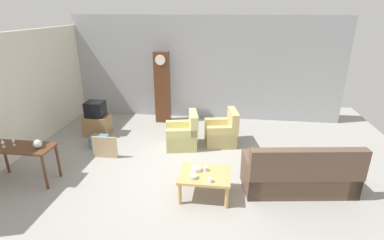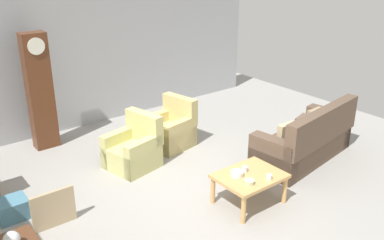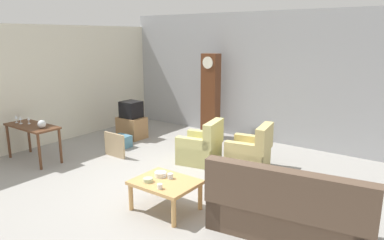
% 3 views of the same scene
% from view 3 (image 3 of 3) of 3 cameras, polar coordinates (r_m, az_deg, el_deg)
% --- Properties ---
extents(ground_plane, '(10.40, 10.40, 0.00)m').
position_cam_3_polar(ground_plane, '(6.46, -2.47, -10.54)').
color(ground_plane, '#999691').
extents(garage_door_wall, '(8.40, 0.16, 3.20)m').
position_cam_3_polar(garage_door_wall, '(9.05, 11.88, 6.68)').
color(garage_door_wall, '#9EA0A5').
rests_on(garage_door_wall, ground_plane).
extents(pegboard_wall_left, '(0.12, 6.40, 2.88)m').
position_cam_3_polar(pegboard_wall_left, '(9.42, -21.43, 5.31)').
color(pegboard_wall_left, silver).
rests_on(pegboard_wall_left, ground_plane).
extents(couch_floral, '(2.21, 1.18, 1.04)m').
position_cam_3_polar(couch_floral, '(5.02, 15.27, -14.03)').
color(couch_floral, brown).
rests_on(couch_floral, ground_plane).
extents(armchair_olive_near, '(0.93, 0.91, 0.92)m').
position_cam_3_polar(armchair_olive_near, '(7.49, 1.51, -4.60)').
color(armchair_olive_near, '#CCC67A').
rests_on(armchair_olive_near, ground_plane).
extents(armchair_olive_far, '(0.92, 0.89, 0.92)m').
position_cam_3_polar(armchair_olive_far, '(7.26, 9.39, -5.36)').
color(armchair_olive_far, tan).
rests_on(armchair_olive_far, ground_plane).
extents(coffee_table_wood, '(0.96, 0.76, 0.47)m').
position_cam_3_polar(coffee_table_wood, '(5.51, -4.31, -10.42)').
color(coffee_table_wood, tan).
rests_on(coffee_table_wood, ground_plane).
extents(console_table_dark, '(1.30, 0.56, 0.78)m').
position_cam_3_polar(console_table_dark, '(8.23, -24.33, -1.54)').
color(console_table_dark, '#56331E').
rests_on(console_table_dark, ground_plane).
extents(grandfather_clock, '(0.44, 0.30, 2.18)m').
position_cam_3_polar(grandfather_clock, '(9.20, 3.01, 3.88)').
color(grandfather_clock, '#562D19').
rests_on(grandfather_clock, ground_plane).
extents(tv_stand_cabinet, '(0.68, 0.52, 0.55)m').
position_cam_3_polar(tv_stand_cabinet, '(9.40, -9.66, -1.20)').
color(tv_stand_cabinet, '#997047').
rests_on(tv_stand_cabinet, ground_plane).
extents(tv_crt, '(0.48, 0.44, 0.42)m').
position_cam_3_polar(tv_crt, '(9.29, -9.78, 1.70)').
color(tv_crt, black).
rests_on(tv_crt, tv_stand_cabinet).
extents(framed_picture_leaning, '(0.60, 0.05, 0.53)m').
position_cam_3_polar(framed_picture_leaning, '(8.02, -12.37, -3.96)').
color(framed_picture_leaning, tan).
rests_on(framed_picture_leaning, ground_plane).
extents(storage_box_blue, '(0.42, 0.37, 0.29)m').
position_cam_3_polar(storage_box_blue, '(8.70, -11.37, -3.40)').
color(storage_box_blue, teal).
rests_on(storage_box_blue, ground_plane).
extents(glass_dome_cloche, '(0.17, 0.17, 0.17)m').
position_cam_3_polar(glass_dome_cloche, '(7.85, -23.05, -0.61)').
color(glass_dome_cloche, silver).
rests_on(glass_dome_cloche, console_table_dark).
extents(cup_white_porcelain, '(0.08, 0.08, 0.08)m').
position_cam_3_polar(cup_white_porcelain, '(5.21, -5.20, -10.61)').
color(cup_white_porcelain, white).
rests_on(cup_white_porcelain, coffee_table_wood).
extents(cup_blue_rimmed, '(0.08, 0.08, 0.08)m').
position_cam_3_polar(cup_blue_rimmed, '(5.54, -3.53, -9.01)').
color(cup_blue_rimmed, silver).
rests_on(cup_blue_rimmed, coffee_table_wood).
extents(bowl_white_stacked, '(0.19, 0.19, 0.07)m').
position_cam_3_polar(bowl_white_stacked, '(5.63, -5.10, -8.70)').
color(bowl_white_stacked, white).
rests_on(bowl_white_stacked, coffee_table_wood).
extents(bowl_shallow_green, '(0.15, 0.15, 0.06)m').
position_cam_3_polar(bowl_shallow_green, '(5.46, -7.11, -9.56)').
color(bowl_shallow_green, '#B2C69E').
rests_on(bowl_shallow_green, coffee_table_wood).
extents(wine_glass_tall, '(0.07, 0.07, 0.18)m').
position_cam_3_polar(wine_glass_tall, '(8.54, -26.48, 0.34)').
color(wine_glass_tall, silver).
rests_on(wine_glass_tall, console_table_dark).
extents(wine_glass_mid, '(0.07, 0.07, 0.17)m').
position_cam_3_polar(wine_glass_mid, '(8.40, -25.92, 0.18)').
color(wine_glass_mid, silver).
rests_on(wine_glass_mid, console_table_dark).
extents(wine_glass_short, '(0.06, 0.06, 0.16)m').
position_cam_3_polar(wine_glass_short, '(8.32, -24.82, 0.12)').
color(wine_glass_short, silver).
rests_on(wine_glass_short, console_table_dark).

